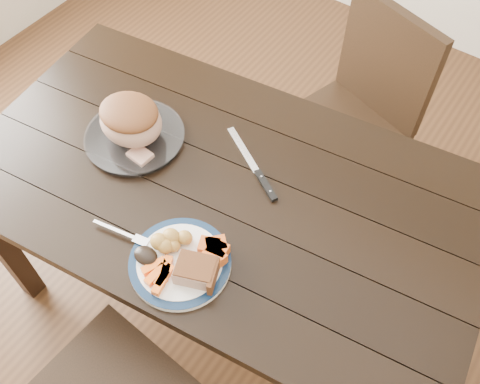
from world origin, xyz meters
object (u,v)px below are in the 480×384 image
Objects in this scene: pork_slice at (196,270)px; fork at (125,234)px; dining_table at (223,202)px; carving_knife at (260,176)px; roast_joint at (131,121)px; chair_far at (357,109)px; dinner_plate at (180,263)px; serving_platter at (135,137)px.

pork_slice is 0.24m from fork.
carving_knife is (0.08, 0.09, 0.10)m from dining_table.
fork is 0.37m from roast_joint.
chair_far reaches higher than roast_joint.
chair_far reaches higher than pork_slice.
carving_knife is at bearing 97.84° from pork_slice.
roast_joint reaches higher than dining_table.
fork is 0.87× the size of roast_joint.
dinner_plate is 0.48m from serving_platter.
chair_far is 1.06m from pork_slice.
dinner_plate is 0.49m from roast_joint.
pork_slice is (0.13, -0.29, 0.14)m from dining_table.
fork is (-0.24, -0.02, -0.02)m from pork_slice.
chair_far is at bearing 116.48° from carving_knife.
carving_knife is at bearing 14.39° from roast_joint.
carving_knife is (0.41, 0.11, -0.00)m from serving_platter.
serving_platter is 0.37m from fork.
serving_platter reaches higher than dining_table.
chair_far is 3.22× the size of carving_knife.
serving_platter is at bearing -135.97° from carving_knife.
dinner_plate is at bearing -61.92° from carving_knife.
serving_platter is 1.08× the size of carving_knife.
chair_far is 1.09m from fork.
chair_far is 0.93m from roast_joint.
chair_far is 3.32× the size of dinner_plate.
chair_far is 4.55× the size of roast_joint.
fork is at bearing 94.91° from chair_far.
serving_platter is at bearing -177.11° from dining_table.
dinner_plate is 1.37× the size of roast_joint.
dining_table is 5.46× the size of serving_platter.
carving_knife is at bearing 14.39° from serving_platter.
carving_knife is (-0.04, -0.64, 0.23)m from chair_far.
dining_table is at bearing -101.14° from carving_knife.
dinner_plate is 0.18m from fork.
roast_joint is (0.00, 0.00, 0.07)m from serving_platter.
dining_table is 1.83× the size of chair_far.
dinner_plate is 0.97× the size of carving_knife.
chair_far is (0.11, 0.73, -0.13)m from dining_table.
pork_slice is 0.52× the size of roast_joint.
chair_far reaches higher than carving_knife.
fork is at bearing -175.60° from pork_slice.
dinner_plate is 0.37m from carving_knife.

